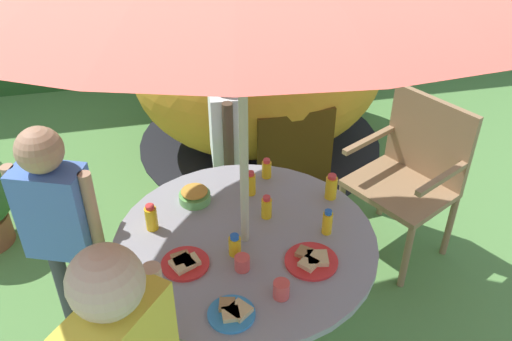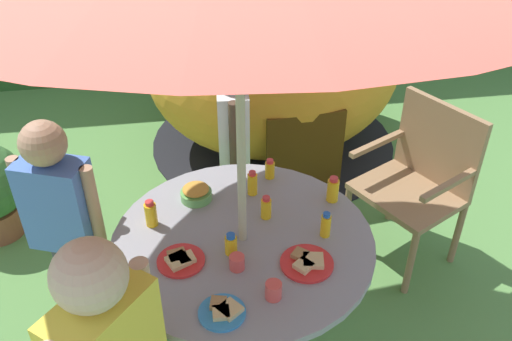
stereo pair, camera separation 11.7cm
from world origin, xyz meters
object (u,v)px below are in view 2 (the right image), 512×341
at_px(plate_center_front, 307,262).
at_px(plate_near_right, 223,311).
at_px(wooden_chair, 420,175).
at_px(juice_bottle_far_left, 266,208).
at_px(child_in_white_shirt, 233,124).
at_px(garden_table, 243,265).
at_px(juice_bottle_near_left, 252,183).
at_px(snack_bowl, 196,193).
at_px(juice_bottle_center_back, 270,169).
at_px(cup_far, 273,290).
at_px(juice_bottle_mid_right, 231,244).
at_px(juice_bottle_back_edge, 326,225).
at_px(dome_tent, 274,66).
at_px(child_in_blue_shirt, 59,204).
at_px(juice_bottle_far_right, 151,214).
at_px(juice_bottle_mid_left, 333,190).
at_px(cup_near, 237,262).
at_px(plate_front_edge, 181,260).

xyz_separation_m(plate_center_front, plate_near_right, (-0.37, -0.20, 0.00)).
xyz_separation_m(wooden_chair, juice_bottle_far_left, (-0.97, -0.45, 0.24)).
bearing_deg(plate_center_front, child_in_white_shirt, 98.80).
bearing_deg(garden_table, juice_bottle_near_left, 74.00).
bearing_deg(snack_bowl, wooden_chair, 11.68).
bearing_deg(juice_bottle_center_back, cup_far, -98.95).
xyz_separation_m(child_in_white_shirt, juice_bottle_mid_right, (-0.13, -1.01, 0.00)).
height_order(plate_near_right, juice_bottle_far_left, juice_bottle_far_left).
relative_size(wooden_chair, juice_bottle_near_left, 7.44).
distance_m(garden_table, juice_bottle_back_edge, 0.43).
xyz_separation_m(dome_tent, child_in_white_shirt, (-0.42, -1.00, 0.12)).
relative_size(child_in_blue_shirt, juice_bottle_near_left, 9.41).
height_order(juice_bottle_near_left, juice_bottle_far_right, juice_bottle_far_right).
xyz_separation_m(child_in_white_shirt, plate_center_front, (0.17, -1.13, -0.03)).
height_order(dome_tent, plate_near_right, dome_tent).
bearing_deg(juice_bottle_far_left, child_in_blue_shirt, 169.11).
relative_size(garden_table, cup_far, 15.70).
distance_m(child_in_white_shirt, juice_bottle_mid_left, 0.82).
height_order(dome_tent, juice_bottle_near_left, dome_tent).
bearing_deg(child_in_blue_shirt, juice_bottle_mid_right, -6.61).
relative_size(juice_bottle_center_back, cup_near, 1.66).
height_order(plate_front_edge, juice_bottle_center_back, juice_bottle_center_back).
xyz_separation_m(child_in_white_shirt, juice_bottle_back_edge, (0.29, -0.96, 0.02)).
bearing_deg(plate_near_right, garden_table, 72.25).
xyz_separation_m(snack_bowl, plate_front_edge, (-0.09, -0.42, -0.02)).
bearing_deg(juice_bottle_far_right, juice_bottle_mid_right, -35.64).
xyz_separation_m(plate_near_right, cup_far, (0.20, 0.05, 0.02)).
bearing_deg(garden_table, child_in_white_shirt, 85.77).
xyz_separation_m(child_in_white_shirt, plate_front_edge, (-0.34, -1.03, -0.03)).
bearing_deg(dome_tent, juice_bottle_far_right, -121.92).
bearing_deg(juice_bottle_far_right, juice_bottle_back_edge, -14.15).
bearing_deg(juice_bottle_near_left, juice_bottle_mid_right, -110.77).
xyz_separation_m(plate_near_right, plate_front_edge, (-0.15, 0.30, 0.00)).
bearing_deg(plate_front_edge, juice_bottle_back_edge, 6.40).
xyz_separation_m(wooden_chair, cup_near, (-1.14, -0.76, 0.22)).
bearing_deg(dome_tent, cup_far, -105.74).
bearing_deg(dome_tent, plate_near_right, -110.25).
relative_size(juice_bottle_far_left, juice_bottle_back_edge, 0.93).
distance_m(wooden_chair, child_in_blue_shirt, 1.94).
relative_size(snack_bowl, juice_bottle_back_edge, 1.21).
xyz_separation_m(dome_tent, juice_bottle_far_right, (-0.89, -1.77, 0.14)).
height_order(snack_bowl, juice_bottle_mid_left, juice_bottle_mid_left).
distance_m(plate_center_front, plate_near_right, 0.42).
height_order(wooden_chair, plate_center_front, wooden_chair).
relative_size(juice_bottle_far_right, juice_bottle_back_edge, 1.06).
relative_size(plate_center_front, juice_bottle_back_edge, 1.80).
distance_m(garden_table, plate_near_right, 0.46).
distance_m(plate_front_edge, juice_bottle_back_edge, 0.64).
bearing_deg(juice_bottle_back_edge, juice_bottle_far_left, 145.35).
bearing_deg(juice_bottle_near_left, wooden_chair, 14.68).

